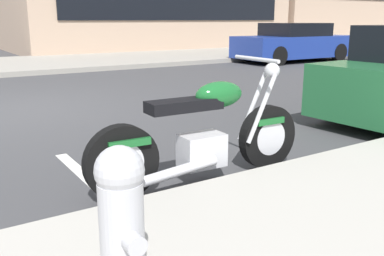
# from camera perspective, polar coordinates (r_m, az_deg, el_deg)

# --- Properties ---
(ground_plane) EXTENTS (260.00, 260.00, 0.00)m
(ground_plane) POSITION_cam_1_polar(r_m,az_deg,el_deg) (7.59, -22.94, 2.11)
(ground_plane) COLOR #3D3D3F
(sidewalk_far_curb) EXTENTS (120.00, 5.00, 0.14)m
(sidewalk_far_curb) POSITION_cam_1_polar(r_m,az_deg,el_deg) (19.53, 10.09, 10.04)
(sidewalk_far_curb) COLOR gray
(sidewalk_far_curb) RESTS_ON ground
(parking_stall_stripe) EXTENTS (0.12, 2.20, 0.01)m
(parking_stall_stripe) POSITION_cam_1_polar(r_m,az_deg,el_deg) (3.96, -12.69, -7.59)
(parking_stall_stripe) COLOR silver
(parking_stall_stripe) RESTS_ON ground
(parked_motorcycle) EXTENTS (2.19, 0.62, 1.12)m
(parked_motorcycle) POSITION_cam_1_polar(r_m,az_deg,el_deg) (3.86, 1.65, -1.15)
(parked_motorcycle) COLOR black
(parked_motorcycle) RESTS_ON ground
(car_opposite_curb) EXTENTS (4.41, 1.91, 1.34)m
(car_opposite_curb) POSITION_cam_1_polar(r_m,az_deg,el_deg) (15.83, 13.46, 10.96)
(car_opposite_curb) COLOR navy
(car_opposite_curb) RESTS_ON ground
(fire_hydrant) EXTENTS (0.24, 0.36, 0.75)m
(fire_hydrant) POSITION_cam_1_polar(r_m,az_deg,el_deg) (2.13, -9.42, -11.53)
(fire_hydrant) COLOR #B7B7BC
(fire_hydrant) RESTS_ON sidewalk_near_curb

